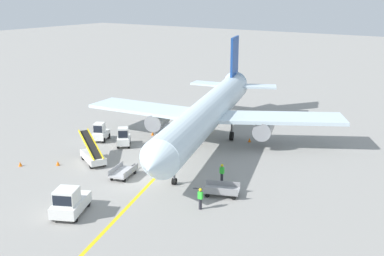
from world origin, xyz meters
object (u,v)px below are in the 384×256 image
Objects in this scene: baggage_cart_empty_trailing at (221,190)px; safety_cone_wingtip_right at (250,140)px; ground_crew_wing_walker at (222,173)px; airliner at (209,112)px; pushback_tug at (69,202)px; baggage_cart_loaded at (123,172)px; baggage_tug_near_wing at (124,138)px; safety_cone_wingtip_left at (58,163)px; belt_loader_forward_hold at (93,155)px; safety_cone_nose_left at (20,164)px; baggage_tug_by_cargo_door at (101,133)px; ground_crew_marshaller at (200,198)px; safety_cone_nose_right at (153,133)px.

safety_cone_wingtip_right is at bearing 108.37° from baggage_cart_empty_trailing.
baggage_cart_empty_trailing is at bearing -60.21° from ground_crew_wing_walker.
airliner reaches higher than pushback_tug.
ground_crew_wing_walker is (7.84, 3.72, 0.44)m from baggage_cart_loaded.
safety_cone_wingtip_left is (-1.31, -7.77, -0.71)m from baggage_tug_near_wing.
baggage_cart_loaded is 9.27m from baggage_cart_empty_trailing.
belt_loader_forward_hold is 6.72m from safety_cone_nose_left.
baggage_tug_by_cargo_door reaches higher than safety_cone_nose_left.
safety_cone_wingtip_left is at bearing -120.17° from airliner.
baggage_tug_near_wing is 10.70m from safety_cone_nose_left.
baggage_cart_empty_trailing is 8.60× the size of safety_cone_wingtip_right.
safety_cone_wingtip_right is (14.41, 18.60, 0.00)m from safety_cone_nose_left.
belt_loader_forward_hold is 11.37× the size of safety_cone_wingtip_right.
baggage_tug_near_wing reaches higher than safety_cone_nose_left.
pushback_tug is at bearing -97.23° from safety_cone_wingtip_right.
baggage_tug_near_wing is at bearing 168.52° from ground_crew_wing_walker.
ground_crew_wing_walker reaches higher than safety_cone_nose_left.
baggage_tug_near_wing reaches higher than baggage_cart_loaded.
airliner reaches higher than safety_cone_wingtip_left.
safety_cone_nose_left is (-0.72, -9.87, -0.71)m from baggage_tug_by_cargo_door.
airliner is 11.49m from ground_crew_wing_walker.
pushback_tug reaches higher than ground_crew_marshaller.
pushback_tug is at bearing -36.20° from safety_cone_wingtip_left.
baggage_tug_near_wing is 6.10× the size of safety_cone_wingtip_right.
ground_crew_wing_walker reaches higher than safety_cone_wingtip_right.
airliner reaches higher than baggage_cart_empty_trailing.
baggage_tug_near_wing is at bearing 117.71° from pushback_tug.
safety_cone_nose_left is at bearing -112.34° from baggage_tug_near_wing.
safety_cone_wingtip_right is (9.48, 14.07, -0.56)m from belt_loader_forward_hold.
ground_crew_wing_walker reaches higher than safety_cone_wingtip_left.
safety_cone_wingtip_right is (2.90, 22.90, -0.77)m from pushback_tug.
belt_loader_forward_hold is 14.27m from ground_crew_marshaller.
baggage_cart_empty_trailing is (14.92, -5.06, -0.46)m from baggage_tug_near_wing.
safety_cone_wingtip_left is (-14.92, -5.00, -0.69)m from ground_crew_wing_walker.
belt_loader_forward_hold is 2.94× the size of ground_crew_wing_walker.
baggage_cart_loaded is 12.64m from safety_cone_nose_right.
ground_crew_marshaller is at bearing -28.52° from baggage_tug_near_wing.
baggage_cart_empty_trailing reaches higher than safety_cone_nose_right.
ground_crew_marshaller reaches higher than baggage_cart_empty_trailing.
baggage_tug_near_wing is 13.55m from safety_cone_wingtip_right.
belt_loader_forward_hold is at bearing -168.55° from ground_crew_wing_walker.
baggage_tug_near_wing is 0.99× the size of baggage_tug_by_cargo_door.
pushback_tug is 9.24× the size of safety_cone_nose_left.
pushback_tug is 9.24× the size of safety_cone_nose_right.
airliner is 9.11× the size of baggage_cart_empty_trailing.
baggage_tug_near_wing reaches higher than baggage_cart_empty_trailing.
baggage_cart_loaded is at bearing 102.29° from pushback_tug.
safety_cone_nose_left is 15.23m from safety_cone_nose_right.
baggage_cart_empty_trailing is at bearing 88.91° from ground_crew_marshaller.
safety_cone_nose_left is (-18.93, -1.80, -0.69)m from ground_crew_marshaller.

